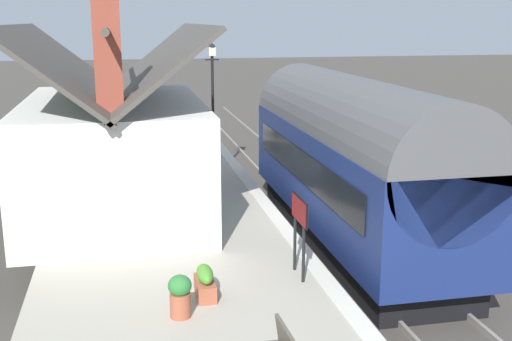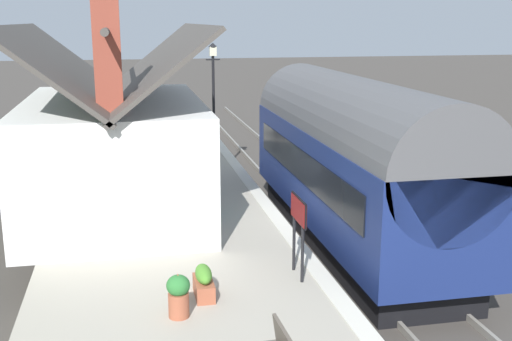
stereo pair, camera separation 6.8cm
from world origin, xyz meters
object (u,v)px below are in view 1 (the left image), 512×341
object	(u,v)px
train	(352,160)
planter_under_sign	(100,161)
station_building	(115,150)
planter_by_door	(197,153)
planter_corner_building	(180,295)
bench_near_building	(177,129)
planter_bench_left	(205,282)
lamp_post_platform	(212,78)
station_sign_board	(300,217)

from	to	relation	value
train	planter_under_sign	xyz separation A→B (m)	(5.92, 6.52, -1.04)
train	station_building	world-z (taller)	station_building
train	planter_by_door	world-z (taller)	train
planter_under_sign	station_building	bearing A→B (deg)	-172.89
planter_corner_building	planter_under_sign	world-z (taller)	planter_corner_building
bench_near_building	planter_by_door	xyz separation A→B (m)	(-4.16, -0.33, -0.12)
planter_bench_left	lamp_post_platform	world-z (taller)	lamp_post_platform
planter_corner_building	planter_under_sign	bearing A→B (deg)	8.25
bench_near_building	planter_bench_left	size ratio (longest dim) A/B	1.86
planter_under_sign	station_sign_board	size ratio (longest dim) A/B	0.66
station_building	station_sign_board	distance (m)	6.18
lamp_post_platform	station_building	bearing A→B (deg)	151.30
planter_under_sign	station_sign_board	distance (m)	10.69
planter_by_door	planter_corner_building	bearing A→B (deg)	171.88
bench_near_building	station_sign_board	xyz separation A→B (m)	(-14.30, -1.09, 0.71)
planter_bench_left	train	bearing A→B (deg)	-44.39
train	lamp_post_platform	size ratio (longest dim) A/B	2.59
station_building	planter_by_door	xyz separation A→B (m)	(4.99, -2.65, -1.20)
train	bench_near_building	distance (m)	10.99
station_building	lamp_post_platform	bearing A→B (deg)	-28.70
train	lamp_post_platform	world-z (taller)	lamp_post_platform
bench_near_building	lamp_post_platform	world-z (taller)	lamp_post_platform
lamp_post_platform	planter_by_door	bearing A→B (deg)	148.14
planter_under_sign	planter_bench_left	bearing A→B (deg)	-168.53
bench_near_building	planter_bench_left	distance (m)	14.87
train	planter_by_door	bearing A→B (deg)	27.99
train	planter_corner_building	xyz separation A→B (m)	(-5.20, 4.91, -0.92)
planter_under_sign	train	bearing A→B (deg)	-132.23
lamp_post_platform	station_sign_board	size ratio (longest dim) A/B	2.55
train	planter_corner_building	bearing A→B (deg)	136.65
station_building	bench_near_building	size ratio (longest dim) A/B	5.41
planter_bench_left	planter_by_door	size ratio (longest dim) A/B	1.04
bench_near_building	train	bearing A→B (deg)	-160.76
train	planter_corner_building	size ratio (longest dim) A/B	13.43
planter_by_door	lamp_post_platform	distance (m)	2.79
planter_by_door	station_sign_board	distance (m)	10.19
train	lamp_post_platform	xyz separation A→B (m)	(7.38, 2.54, 1.46)
planter_bench_left	planter_by_door	distance (m)	10.74
planter_corner_building	station_sign_board	world-z (taller)	station_sign_board
planter_bench_left	planter_corner_building	size ratio (longest dim) A/B	0.99
bench_near_building	planter_corner_building	bearing A→B (deg)	175.22
bench_near_building	planter_corner_building	world-z (taller)	bench_near_building
bench_near_building	station_building	bearing A→B (deg)	165.78
train	planter_by_door	size ratio (longest dim) A/B	14.21
planter_under_sign	planter_corner_building	bearing A→B (deg)	-171.75
planter_corner_building	station_sign_board	xyz separation A→B (m)	(1.25, -2.38, 0.80)
station_building	bench_near_building	xyz separation A→B (m)	(9.16, -2.32, -1.09)
station_building	planter_corner_building	xyz separation A→B (m)	(-6.39, -1.02, -1.17)
planter_by_door	station_sign_board	world-z (taller)	station_sign_board
train	station_building	bearing A→B (deg)	78.69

